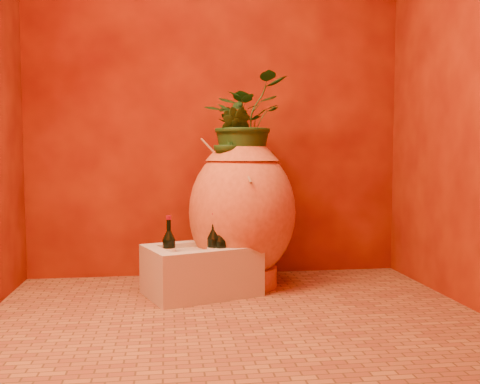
{
  "coord_description": "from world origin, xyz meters",
  "views": [
    {
      "loc": [
        -0.34,
        -2.6,
        0.81
      ],
      "look_at": [
        0.07,
        0.35,
        0.6
      ],
      "focal_mm": 40.0,
      "sensor_mm": 36.0,
      "label": 1
    }
  ],
  "objects": [
    {
      "name": "stone_basin",
      "position": [
        -0.14,
        0.46,
        0.14
      ],
      "size": [
        0.72,
        0.62,
        0.29
      ],
      "rotation": [
        0.0,
        0.0,
        0.34
      ],
      "color": "#C1B5A0",
      "rests_on": "floor"
    },
    {
      "name": "wine_bottle_a",
      "position": [
        -0.33,
        0.44,
        0.27
      ],
      "size": [
        0.08,
        0.08,
        0.31
      ],
      "color": "black",
      "rests_on": "stone_basin"
    },
    {
      "name": "wine_bottle_c",
      "position": [
        -0.04,
        0.38,
        0.26
      ],
      "size": [
        0.07,
        0.07,
        0.3
      ],
      "color": "black",
      "rests_on": "stone_basin"
    },
    {
      "name": "plant_main",
      "position": [
        0.13,
        0.65,
        1.02
      ],
      "size": [
        0.68,
        0.68,
        0.57
      ],
      "primitive_type": "imported",
      "rotation": [
        0.0,
        0.0,
        0.8
      ],
      "color": "#1A4318",
      "rests_on": "amphora"
    },
    {
      "name": "amphora",
      "position": [
        0.12,
        0.63,
        0.47
      ],
      "size": [
        0.85,
        0.85,
        0.94
      ],
      "rotation": [
        0.0,
        0.0,
        0.38
      ],
      "color": "#D3703B",
      "rests_on": "floor"
    },
    {
      "name": "wall_right",
      "position": [
        1.25,
        0.0,
        1.25
      ],
      "size": [
        0.02,
        2.0,
        2.5
      ],
      "primitive_type": "cube",
      "color": "#5E0E05",
      "rests_on": "ground"
    },
    {
      "name": "plant_side",
      "position": [
        0.05,
        0.56,
        0.89
      ],
      "size": [
        0.26,
        0.24,
        0.39
      ],
      "primitive_type": "imported",
      "rotation": [
        0.0,
        0.0,
        -0.35
      ],
      "color": "#1A4318",
      "rests_on": "amphora"
    },
    {
      "name": "wall_back",
      "position": [
        0.0,
        1.0,
        1.25
      ],
      "size": [
        2.5,
        0.02,
        2.5
      ],
      "primitive_type": "cube",
      "color": "#5E0E05",
      "rests_on": "ground"
    },
    {
      "name": "floor",
      "position": [
        0.0,
        0.0,
        0.0
      ],
      "size": [
        2.5,
        2.5,
        0.0
      ],
      "primitive_type": "plane",
      "color": "#955B30",
      "rests_on": "ground"
    },
    {
      "name": "wine_bottle_b",
      "position": [
        -0.07,
        0.4,
        0.27
      ],
      "size": [
        0.08,
        0.08,
        0.32
      ],
      "color": "black",
      "rests_on": "stone_basin"
    },
    {
      "name": "wall_tap",
      "position": [
        0.11,
        0.93,
        0.78
      ],
      "size": [
        0.06,
        0.13,
        0.15
      ],
      "color": "#9F6024",
      "rests_on": "wall_back"
    }
  ]
}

